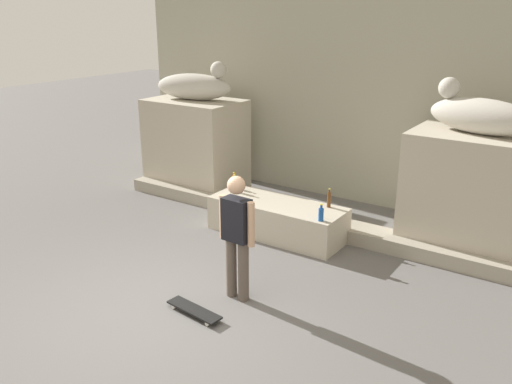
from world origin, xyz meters
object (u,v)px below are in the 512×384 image
statue_reclining_left (195,86)px  skater (237,233)px  bottle_brown (329,199)px  bottle_clear (235,184)px  skateboard (194,310)px  bottle_blue (321,214)px  statue_reclining_right (480,114)px  bottle_orange (234,182)px

statue_reclining_left → skater: size_ratio=1.01×
bottle_brown → skater: bearing=-93.3°
bottle_brown → bottle_clear: (-1.71, -0.23, -0.00)m
skater → bottle_brown: 2.33m
skater → skateboard: size_ratio=2.04×
bottle_blue → bottle_clear: bottle_clear is taller
statue_reclining_left → statue_reclining_right: same height
statue_reclining_right → skater: (-2.04, -3.24, -1.21)m
statue_reclining_right → bottle_orange: 4.13m
bottle_blue → bottle_clear: 1.91m
bottle_blue → skater: bearing=-100.0°
skater → bottle_brown: bearing=89.1°
statue_reclining_right → bottle_clear: (-3.61, -1.15, -1.43)m
skateboard → bottle_orange: bearing=123.6°
statue_reclining_left → skater: statue_reclining_left is taller
bottle_brown → bottle_clear: bottle_brown is taller
skater → bottle_clear: 2.62m
statue_reclining_right → skateboard: bearing=72.1°
skateboard → bottle_blue: bearing=84.2°
skater → bottle_brown: skater is taller
bottle_brown → bottle_orange: size_ratio=1.08×
bottle_clear → bottle_orange: (-0.13, 0.15, -0.01)m
skateboard → bottle_brown: (0.34, 2.96, 0.64)m
skateboard → bottle_brown: size_ratio=2.61×
statue_reclining_right → bottle_orange: size_ratio=5.80×
statue_reclining_left → bottle_orange: bearing=-44.2°
bottle_blue → bottle_clear: (-1.87, 0.37, 0.02)m
statue_reclining_right → skater: size_ratio=1.01×
bottle_orange → statue_reclining_left: bearing=148.9°
bottle_brown → bottle_blue: (0.17, -0.59, -0.02)m
statue_reclining_left → skateboard: (3.16, -3.89, -2.07)m
bottle_clear → bottle_blue: bearing=-11.1°
skateboard → bottle_clear: (-1.37, 2.74, 0.64)m
statue_reclining_left → skateboard: size_ratio=2.06×
bottle_blue → bottle_orange: 2.07m
statue_reclining_left → bottle_brown: bearing=-27.9°
bottle_brown → bottle_clear: 1.72m
skateboard → bottle_clear: bottle_clear is taller
statue_reclining_right → skater: bearing=69.8°
statue_reclining_left → skateboard: statue_reclining_left is taller
bottle_clear → bottle_orange: bottle_clear is taller
bottle_blue → statue_reclining_left: bearing=157.5°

